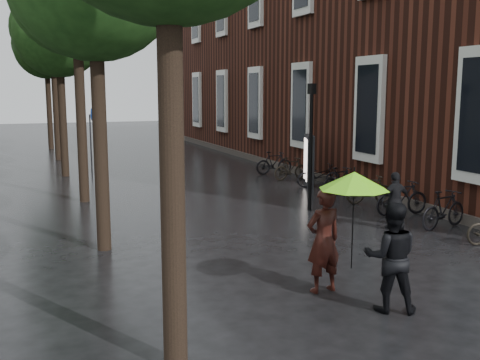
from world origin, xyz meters
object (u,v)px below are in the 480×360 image
parked_bicycles (356,186)px  lamp_post (311,134)px  person_burgundy (324,240)px  pedestrian_walking (395,201)px  person_black (391,257)px  ad_lightbox (309,160)px

parked_bicycles → lamp_post: (-2.24, -0.87, 1.86)m
person_burgundy → lamp_post: size_ratio=0.50×
person_burgundy → pedestrian_walking: bearing=-146.1°
pedestrian_walking → parked_bicycles: pedestrian_walking is taller
person_burgundy → person_black: bearing=110.8°
parked_bicycles → person_burgundy: bearing=-126.9°
person_burgundy → ad_lightbox: bearing=-122.7°
person_black → parked_bicycles: 9.67m
parked_bicycles → person_black: bearing=-119.8°
person_black → pedestrian_walking: 5.80m
person_black → pedestrian_walking: size_ratio=1.21×
parked_bicycles → ad_lightbox: (-0.12, 3.13, 0.50)m
person_burgundy → lamp_post: (3.15, 6.32, 1.37)m
person_burgundy → ad_lightbox: (5.27, 10.32, 0.01)m
person_burgundy → ad_lightbox: size_ratio=0.99×
parked_bicycles → lamp_post: lamp_post is taller
person_burgundy → person_black: 1.33m
pedestrian_walking → lamp_post: size_ratio=0.40×
ad_lightbox → person_burgundy: bearing=-94.5°
person_burgundy → person_black: (0.59, -1.19, -0.04)m
pedestrian_walking → parked_bicycles: (1.27, 3.78, -0.29)m
ad_lightbox → pedestrian_walking: bearing=-76.9°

